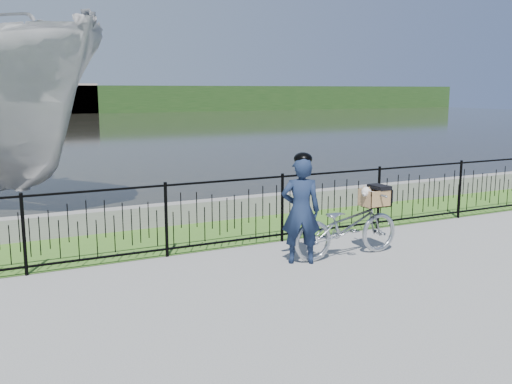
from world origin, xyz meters
TOP-DOWN VIEW (x-y plane):
  - ground at (0.00, 0.00)m, footprint 120.00×120.00m
  - grass_strip at (0.00, 2.60)m, footprint 60.00×2.00m
  - water at (0.00, 33.00)m, footprint 120.00×120.00m
  - quay_wall at (0.00, 3.60)m, footprint 60.00×0.30m
  - fence at (0.00, 1.60)m, footprint 14.00×0.06m
  - far_treeline at (0.00, 60.00)m, footprint 120.00×6.00m
  - far_building_right at (6.00, 58.50)m, footprint 6.00×3.00m
  - bicycle_rig at (1.46, 0.40)m, footprint 1.82×0.64m
  - cyclist at (0.66, 0.43)m, footprint 0.67×0.58m

SIDE VIEW (x-z plane):
  - ground at x=0.00m, z-range 0.00..0.00m
  - water at x=0.00m, z-range 0.00..0.00m
  - grass_strip at x=0.00m, z-range 0.00..0.01m
  - quay_wall at x=0.00m, z-range 0.00..0.40m
  - bicycle_rig at x=1.46m, z-range -0.05..1.03m
  - fence at x=0.00m, z-range 0.00..1.15m
  - cyclist at x=0.66m, z-range -0.01..1.62m
  - far_treeline at x=0.00m, z-range 0.00..3.00m
  - far_building_right at x=6.00m, z-range 0.00..3.20m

